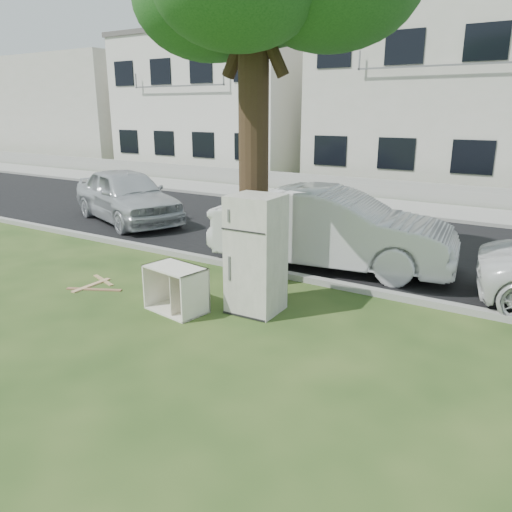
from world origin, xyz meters
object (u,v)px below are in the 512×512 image
Objects in this scene: cabinet at (176,289)px; car_left at (127,195)px; fridge at (256,255)px; car_center at (332,228)px.

car_left is (-5.84, 4.52, 0.40)m from cabinet.
car_center is (0.04, 2.91, -0.14)m from fridge.
cabinet is 7.40m from car_left.
car_center is at bearing 87.10° from fridge.
car_left reaches higher than cabinet.
fridge reaches higher than car_left.
cabinet is at bearing 153.88° from car_center.
fridge reaches higher than cabinet.
car_center is 1.09× the size of car_left.
fridge is 0.42× the size of car_left.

